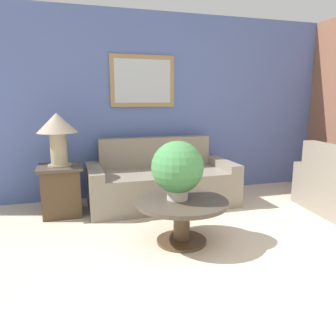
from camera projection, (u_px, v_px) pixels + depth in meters
ground_plane at (289, 323)px, 2.09m from camera, size 20.00×20.00×0.00m
wall_back at (158, 106)px, 4.79m from camera, size 7.25×0.09×2.60m
couch_main at (161, 183)px, 4.44m from camera, size 1.95×0.89×0.88m
coffee_table at (182, 212)px, 3.22m from camera, size 0.90×0.90×0.44m
side_table at (62, 190)px, 4.01m from camera, size 0.53×0.53×0.62m
table_lamp at (57, 129)px, 3.86m from camera, size 0.47×0.47×0.63m
potted_plant_on_table at (178, 168)px, 3.16m from camera, size 0.51×0.51×0.58m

